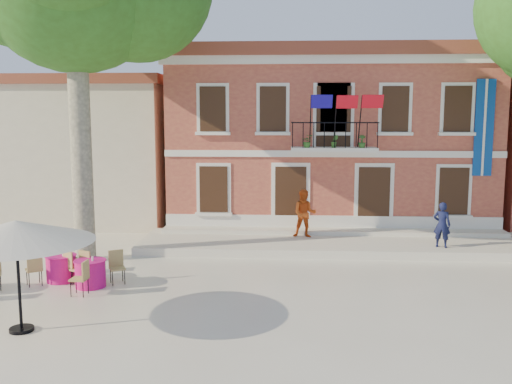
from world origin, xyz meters
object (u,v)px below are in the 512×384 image
(pedestrian_orange, at_px, (305,214))
(cafe_table_0, at_px, (61,267))
(pedestrian_navy, at_px, (442,225))
(cafe_table_1, at_px, (90,272))
(patio_umbrella, at_px, (16,232))

(pedestrian_orange, height_order, cafe_table_0, pedestrian_orange)
(pedestrian_navy, bearing_deg, cafe_table_0, 40.02)
(cafe_table_0, height_order, cafe_table_1, same)
(pedestrian_navy, relative_size, cafe_table_0, 0.84)
(patio_umbrella, bearing_deg, pedestrian_navy, 33.61)
(cafe_table_0, bearing_deg, pedestrian_orange, 34.62)
(pedestrian_orange, distance_m, cafe_table_0, 8.76)
(pedestrian_orange, distance_m, cafe_table_1, 8.25)
(cafe_table_1, bearing_deg, patio_umbrella, -97.40)
(cafe_table_0, distance_m, cafe_table_1, 1.15)
(pedestrian_navy, bearing_deg, cafe_table_1, 43.90)
(pedestrian_navy, relative_size, pedestrian_orange, 0.88)
(pedestrian_navy, bearing_deg, pedestrian_orange, 7.00)
(pedestrian_orange, relative_size, cafe_table_0, 0.95)
(patio_umbrella, xyz_separation_m, pedestrian_orange, (6.57, 8.76, -1.09))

